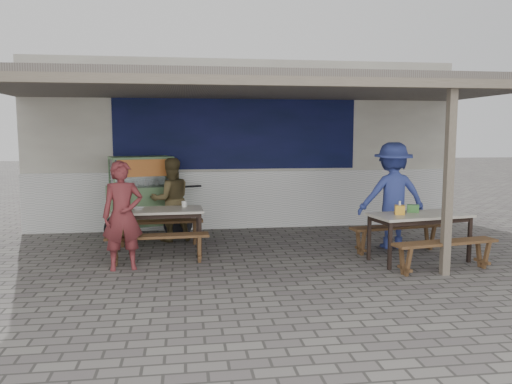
{
  "coord_description": "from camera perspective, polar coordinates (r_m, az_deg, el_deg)",
  "views": [
    {
      "loc": [
        -1.27,
        -7.34,
        2.0
      ],
      "look_at": [
        -0.1,
        0.9,
        1.01
      ],
      "focal_mm": 35.0,
      "sensor_mm": 36.0,
      "label": 1
    }
  ],
  "objects": [
    {
      "name": "warung_roof",
      "position": [
        8.37,
        0.78,
        11.69
      ],
      "size": [
        9.0,
        4.21,
        2.81
      ],
      "color": "#605A52",
      "rests_on": "ground"
    },
    {
      "name": "patron_wall_side",
      "position": [
        9.33,
        -9.69,
        -0.87
      ],
      "size": [
        0.87,
        0.75,
        1.54
      ],
      "primitive_type": "imported",
      "rotation": [
        0.0,
        0.0,
        3.4
      ],
      "color": "brown",
      "rests_on": "ground"
    },
    {
      "name": "back_wall",
      "position": [
        11.0,
        -1.48,
        5.33
      ],
      "size": [
        9.0,
        1.28,
        3.5
      ],
      "color": "silver",
      "rests_on": "ground"
    },
    {
      "name": "bench_left_street",
      "position": [
        7.81,
        -11.17,
        -5.62
      ],
      "size": [
        1.57,
        0.34,
        0.45
      ],
      "rotation": [
        0.0,
        0.0,
        0.04
      ],
      "color": "brown",
      "rests_on": "ground"
    },
    {
      "name": "donation_box",
      "position": [
        8.26,
        17.5,
        -1.81
      ],
      "size": [
        0.21,
        0.18,
        0.12
      ],
      "primitive_type": "cube",
      "rotation": [
        0.0,
        0.0,
        -0.39
      ],
      "color": "#3F7F38",
      "rests_on": "table_right"
    },
    {
      "name": "patron_right_table",
      "position": [
        8.96,
        15.31,
        -0.39
      ],
      "size": [
        1.21,
        0.72,
        1.84
      ],
      "primitive_type": "imported",
      "rotation": [
        0.0,
        0.0,
        3.11
      ],
      "color": "#344395",
      "rests_on": "ground"
    },
    {
      "name": "table_right",
      "position": [
        8.16,
        18.2,
        -2.91
      ],
      "size": [
        1.62,
        0.95,
        0.75
      ],
      "rotation": [
        0.0,
        0.0,
        0.16
      ],
      "color": "beige",
      "rests_on": "ground"
    },
    {
      "name": "ground",
      "position": [
        7.72,
        1.67,
        -8.24
      ],
      "size": [
        60.0,
        60.0,
        0.0
      ],
      "primitive_type": "plane",
      "color": "#64615B",
      "rests_on": "ground"
    },
    {
      "name": "tissue_box",
      "position": [
        7.99,
        16.1,
        -1.97
      ],
      "size": [
        0.18,
        0.18,
        0.14
      ],
      "primitive_type": "cube",
      "rotation": [
        0.0,
        0.0,
        -0.31
      ],
      "color": "gold",
      "rests_on": "table_right"
    },
    {
      "name": "table_left",
      "position": [
        8.37,
        -11.16,
        -2.47
      ],
      "size": [
        1.49,
        0.77,
        0.75
      ],
      "rotation": [
        0.0,
        0.0,
        0.04
      ],
      "color": "beige",
      "rests_on": "ground"
    },
    {
      "name": "bench_left_wall",
      "position": [
        9.05,
        -11.05,
        -3.9
      ],
      "size": [
        1.57,
        0.34,
        0.45
      ],
      "rotation": [
        0.0,
        0.0,
        0.04
      ],
      "color": "brown",
      "rests_on": "ground"
    },
    {
      "name": "vendor_cart",
      "position": [
        9.74,
        -12.72,
        -0.19
      ],
      "size": [
        1.84,
        1.14,
        1.55
      ],
      "rotation": [
        0.0,
        0.0,
        0.29
      ],
      "color": "#658B5C",
      "rests_on": "ground"
    },
    {
      "name": "bench_right_street",
      "position": [
        7.73,
        20.82,
        -6.04
      ],
      "size": [
        1.65,
        0.54,
        0.45
      ],
      "rotation": [
        0.0,
        0.0,
        0.16
      ],
      "color": "brown",
      "rests_on": "ground"
    },
    {
      "name": "bench_right_wall",
      "position": [
        8.73,
        15.72,
        -4.42
      ],
      "size": [
        1.65,
        0.54,
        0.45
      ],
      "rotation": [
        0.0,
        0.0,
        0.16
      ],
      "color": "brown",
      "rests_on": "ground"
    },
    {
      "name": "condiment_jar",
      "position": [
        8.55,
        -8.21,
        -1.36
      ],
      "size": [
        0.09,
        0.09,
        0.1
      ],
      "primitive_type": "cylinder",
      "color": "silver",
      "rests_on": "table_left"
    },
    {
      "name": "condiment_bowl",
      "position": [
        8.36,
        -13.29,
        -1.85
      ],
      "size": [
        0.23,
        0.23,
        0.04
      ],
      "primitive_type": "imported",
      "rotation": [
        0.0,
        0.0,
        -0.42
      ],
      "color": "white",
      "rests_on": "table_left"
    },
    {
      "name": "patron_street_side",
      "position": [
        7.53,
        -14.99,
        -2.62
      ],
      "size": [
        0.64,
        0.48,
        1.6
      ],
      "primitive_type": "imported",
      "rotation": [
        0.0,
        0.0,
        0.17
      ],
      "color": "maroon",
      "rests_on": "ground"
    }
  ]
}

